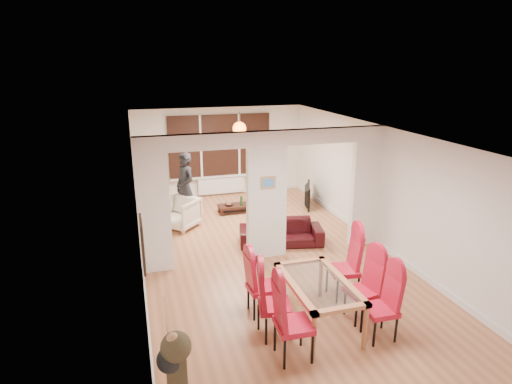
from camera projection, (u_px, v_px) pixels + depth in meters
name	position (u px, v px, depth m)	size (l,w,h in m)	color
floor	(266.00, 255.00, 8.88)	(5.00, 9.00, 0.01)	#A76843
room_walls	(267.00, 196.00, 8.49)	(5.00, 9.00, 2.60)	silver
divider_wall	(267.00, 196.00, 8.49)	(5.00, 0.18, 2.60)	white
bay_window_blinds	(220.00, 145.00, 12.50)	(3.00, 0.08, 1.80)	black
radiator	(221.00, 185.00, 12.82)	(1.40, 0.08, 0.50)	white
pendant_light	(239.00, 128.00, 11.35)	(0.36, 0.36, 0.36)	orange
stair_newel	(171.00, 348.00, 5.17)	(0.40, 1.20, 1.10)	tan
wall_poster	(142.00, 244.00, 5.53)	(0.04, 0.52, 0.67)	gray
pillar_photo	(268.00, 183.00, 8.32)	(0.30, 0.03, 0.25)	#4C8CD8
dining_table	(318.00, 303.00, 6.46)	(0.88, 1.56, 0.73)	#A2623C
dining_chair_la	(294.00, 319.00, 5.67)	(0.47, 0.47, 1.18)	#AB1128
dining_chair_lb	(275.00, 301.00, 6.15)	(0.45, 0.45, 1.13)	#AB1128
dining_chair_lc	(262.00, 283.00, 6.71)	(0.42, 0.42, 1.05)	#AB1128
dining_chair_ra	(380.00, 305.00, 6.10)	(0.43, 0.43, 1.07)	#AB1128
dining_chair_rb	(362.00, 287.00, 6.55)	(0.44, 0.44, 1.09)	#AB1128
dining_chair_rc	(344.00, 265.00, 7.17)	(0.47, 0.47, 1.17)	#AB1128
sofa	(281.00, 232.00, 9.39)	(1.81, 0.71, 0.53)	black
armchair	(180.00, 213.00, 10.28)	(0.78, 0.80, 0.73)	beige
person	(185.00, 188.00, 10.49)	(0.42, 0.64, 1.76)	black
television	(305.00, 195.00, 11.84)	(0.14, 1.08, 0.62)	black
coffee_table	(235.00, 209.00, 11.38)	(0.89, 0.45, 0.21)	black
bottle	(241.00, 201.00, 11.27)	(0.07, 0.07, 0.27)	#143F19
bowl	(229.00, 205.00, 11.29)	(0.23, 0.23, 0.06)	black
shoes	(255.00, 262.00, 8.48)	(0.26, 0.28, 0.11)	black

